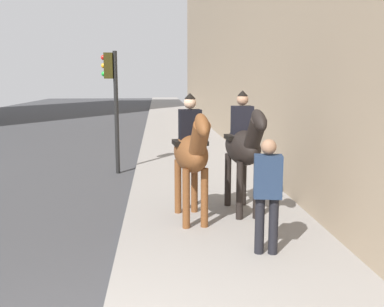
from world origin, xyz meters
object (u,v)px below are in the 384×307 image
at_px(mounted_horse_far, 244,146).
at_px(traffic_light_near_curb, 112,92).
at_px(mounted_horse_near, 191,151).
at_px(pedestrian_greeting, 268,189).

relative_size(mounted_horse_far, traffic_light_near_curb, 0.68).
height_order(mounted_horse_near, pedestrian_greeting, mounted_horse_near).
distance_m(mounted_horse_far, pedestrian_greeting, 2.04).
distance_m(pedestrian_greeting, traffic_light_near_curb, 7.10).
bearing_deg(mounted_horse_far, pedestrian_greeting, -5.79).
bearing_deg(pedestrian_greeting, traffic_light_near_curb, 33.72).
bearing_deg(pedestrian_greeting, mounted_horse_near, 41.45).
height_order(mounted_horse_far, pedestrian_greeting, mounted_horse_far).
xyz_separation_m(mounted_horse_near, mounted_horse_far, (0.41, -1.01, 0.03)).
relative_size(mounted_horse_near, traffic_light_near_curb, 0.67).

